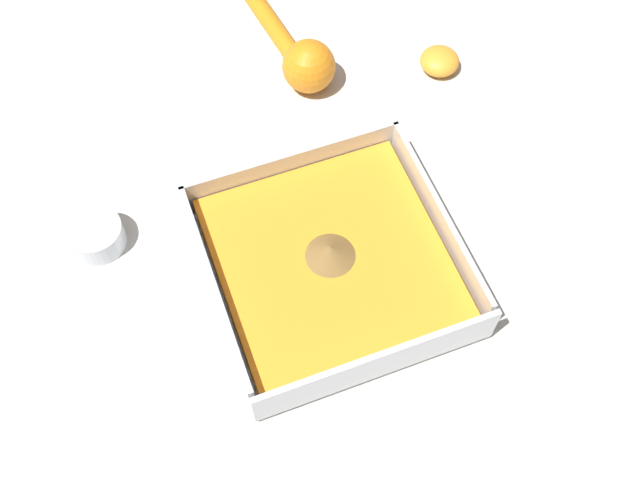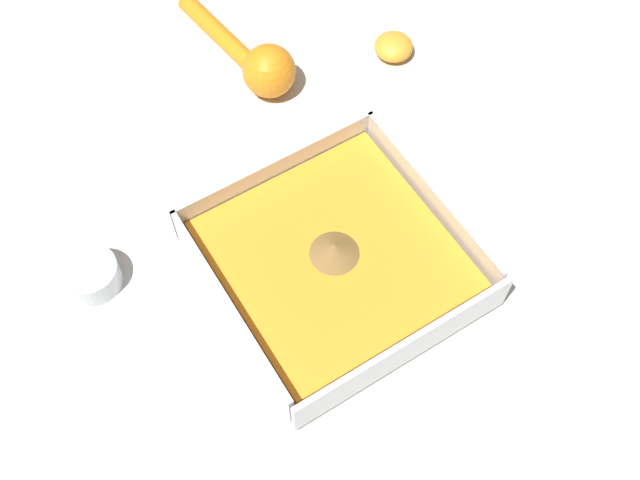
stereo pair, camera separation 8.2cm
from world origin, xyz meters
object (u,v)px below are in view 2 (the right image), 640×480
Objects in this scene: spice_bowl at (92,275)px; lemon_squeezer at (257,62)px; lemon_half at (394,47)px; square_dish at (336,264)px.

lemon_squeezer reaches higher than spice_bowl.
lemon_squeezer reaches higher than lemon_half.
square_dish is 1.15× the size of lemon_squeezer.
square_dish is at bearing -20.57° from lemon_squeezer.
lemon_squeezer is 4.42× the size of lemon_half.
spice_bowl is 0.28× the size of lemon_squeezer.
lemon_half is (-0.24, -0.24, -0.01)m from square_dish.
spice_bowl reaches higher than lemon_half.
square_dish is 4.19× the size of spice_bowl.
lemon_squeezer reaches higher than square_dish.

